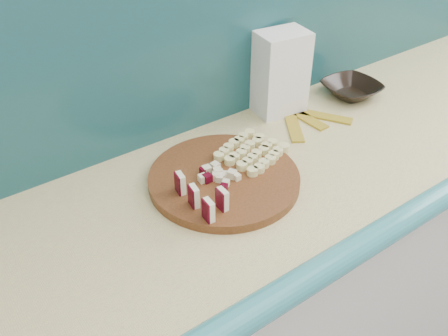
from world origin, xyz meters
name	(u,v)px	position (x,y,z in m)	size (l,w,h in m)	color
kitchen_counter	(294,276)	(0.10, 1.50, 0.46)	(2.20, 0.63, 0.91)	beige
backsplash	(241,26)	(0.10, 1.79, 1.16)	(2.20, 0.02, 0.50)	teal
cutting_board	(224,179)	(-0.14, 1.53, 0.92)	(0.35, 0.35, 0.02)	#40250D
apple_wedges	(201,197)	(-0.24, 1.47, 0.96)	(0.07, 0.14, 0.05)	#F3E9C2
apple_chunks	(218,176)	(-0.16, 1.53, 0.94)	(0.06, 0.05, 0.02)	#F7EBC5
banana_slices	(251,152)	(-0.04, 1.56, 0.94)	(0.18, 0.16, 0.02)	#E6DC8C
brown_bowl	(351,89)	(0.43, 1.66, 0.93)	(0.17, 0.17, 0.04)	black
flour_bag	(281,73)	(0.19, 1.72, 1.03)	(0.14, 0.10, 0.24)	white
banana_peel	(308,120)	(0.22, 1.62, 0.91)	(0.22, 0.18, 0.01)	gold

